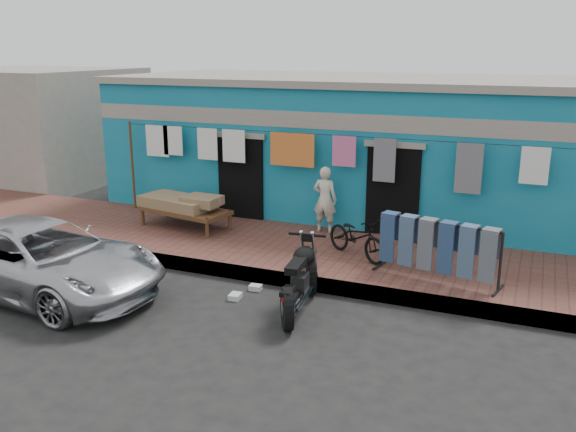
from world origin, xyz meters
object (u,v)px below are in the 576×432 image
object	(u,v)px
seated_person	(325,199)
motorcycle	(299,277)
car	(41,258)
charpoy	(185,211)
bicycle	(357,232)
jeans_rack	(437,249)

from	to	relation	value
seated_person	motorcycle	xyz separation A→B (m)	(0.79, -3.44, -0.39)
car	seated_person	distance (m)	5.66
seated_person	charpoy	size ratio (longest dim) A/B	0.63
seated_person	bicycle	bearing A→B (deg)	130.63
charpoy	jeans_rack	xyz separation A→B (m)	(5.56, -0.99, 0.18)
bicycle	charpoy	world-z (taller)	bicycle
car	motorcycle	xyz separation A→B (m)	(4.27, 1.01, -0.06)
charpoy	jeans_rack	size ratio (longest dim) A/B	0.99
car	charpoy	bearing A→B (deg)	-5.12
charpoy	car	bearing A→B (deg)	-99.11
motorcycle	jeans_rack	world-z (taller)	jeans_rack
bicycle	seated_person	bearing A→B (deg)	72.13
charpoy	seated_person	bearing A→B (deg)	16.47
motorcycle	charpoy	xyz separation A→B (m)	(-3.69, 2.59, 0.04)
bicycle	motorcycle	size ratio (longest dim) A/B	0.83
jeans_rack	bicycle	bearing A→B (deg)	160.93
bicycle	car	bearing A→B (deg)	156.72
jeans_rack	charpoy	bearing A→B (deg)	169.88
car	charpoy	distance (m)	3.64
motorcycle	car	bearing A→B (deg)	-173.51
seated_person	jeans_rack	xyz separation A→B (m)	(2.66, -1.85, -0.18)
car	motorcycle	distance (m)	4.39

